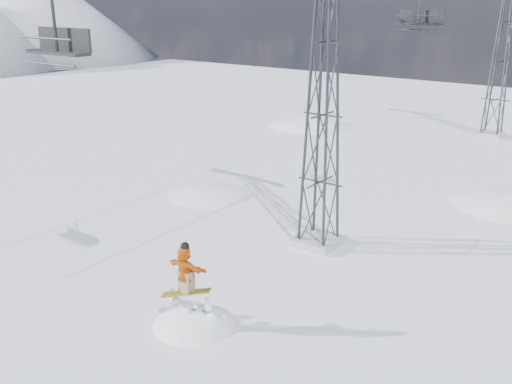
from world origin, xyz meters
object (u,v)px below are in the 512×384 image
snowboarder_jump (196,368)px  lift_chair_near (59,43)px  lift_tower_near (323,116)px  lift_tower_far (500,62)px

snowboarder_jump → lift_chair_near: size_ratio=2.54×
lift_tower_near → snowboarder_jump: size_ratio=1.66×
snowboarder_jump → lift_chair_near: (-2.31, -2.24, 10.33)m
lift_chair_near → lift_tower_near: bearing=77.6°
lift_tower_far → snowboarder_jump: size_ratio=1.66×
snowboarder_jump → lift_tower_near: bearing=90.8°
lift_tower_near → lift_tower_far: size_ratio=1.00×
lift_chair_near → snowboarder_jump: bearing=44.1°
lift_tower_far → snowboarder_jump: (0.11, -32.74, -7.11)m
lift_tower_near → lift_chair_near: lift_tower_near is taller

